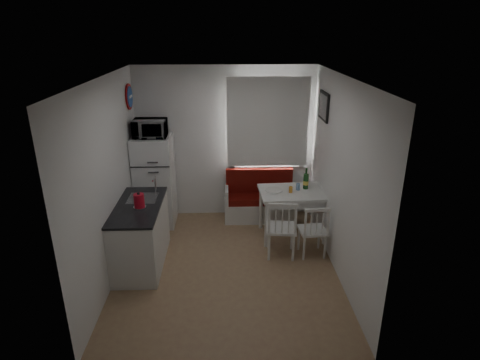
% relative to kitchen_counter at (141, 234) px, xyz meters
% --- Properties ---
extents(floor, '(3.00, 3.50, 0.02)m').
position_rel_kitchen_counter_xyz_m(floor, '(1.20, -0.16, -0.46)').
color(floor, '#936B4E').
rests_on(floor, ground).
extents(ceiling, '(3.00, 3.50, 0.02)m').
position_rel_kitchen_counter_xyz_m(ceiling, '(1.20, -0.16, 2.14)').
color(ceiling, white).
rests_on(ceiling, wall_back).
extents(wall_back, '(3.00, 0.02, 2.60)m').
position_rel_kitchen_counter_xyz_m(wall_back, '(1.20, 1.59, 0.84)').
color(wall_back, white).
rests_on(wall_back, floor).
extents(wall_front, '(3.00, 0.02, 2.60)m').
position_rel_kitchen_counter_xyz_m(wall_front, '(1.20, -1.91, 0.84)').
color(wall_front, white).
rests_on(wall_front, floor).
extents(wall_left, '(0.02, 3.50, 2.60)m').
position_rel_kitchen_counter_xyz_m(wall_left, '(-0.30, -0.16, 0.84)').
color(wall_left, white).
rests_on(wall_left, floor).
extents(wall_right, '(0.02, 3.50, 2.60)m').
position_rel_kitchen_counter_xyz_m(wall_right, '(2.70, -0.16, 0.84)').
color(wall_right, white).
rests_on(wall_right, floor).
extents(window, '(1.22, 0.06, 1.47)m').
position_rel_kitchen_counter_xyz_m(window, '(1.90, 1.56, 1.17)').
color(window, white).
rests_on(window, wall_back).
extents(curtain, '(1.35, 0.02, 1.50)m').
position_rel_kitchen_counter_xyz_m(curtain, '(1.90, 1.49, 1.22)').
color(curtain, white).
rests_on(curtain, wall_back).
extents(kitchen_counter, '(0.62, 1.32, 1.16)m').
position_rel_kitchen_counter_xyz_m(kitchen_counter, '(0.00, 0.00, 0.00)').
color(kitchen_counter, white).
rests_on(kitchen_counter, floor).
extents(wall_sign, '(0.03, 0.40, 0.40)m').
position_rel_kitchen_counter_xyz_m(wall_sign, '(-0.27, 1.29, 1.69)').
color(wall_sign, '#1C51AA').
rests_on(wall_sign, wall_left).
extents(picture_frame, '(0.04, 0.52, 0.42)m').
position_rel_kitchen_counter_xyz_m(picture_frame, '(2.67, 0.94, 1.59)').
color(picture_frame, black).
rests_on(picture_frame, wall_right).
extents(bench, '(1.21, 0.47, 0.87)m').
position_rel_kitchen_counter_xyz_m(bench, '(1.78, 1.35, -0.17)').
color(bench, white).
rests_on(bench, floor).
extents(dining_table, '(1.07, 0.78, 0.78)m').
position_rel_kitchen_counter_xyz_m(dining_table, '(2.24, 0.71, 0.23)').
color(dining_table, white).
rests_on(dining_table, floor).
extents(chair_left, '(0.46, 0.44, 0.49)m').
position_rel_kitchen_counter_xyz_m(chair_left, '(1.99, 0.05, 0.11)').
color(chair_left, white).
rests_on(chair_left, floor).
extents(chair_right, '(0.41, 0.40, 0.44)m').
position_rel_kitchen_counter_xyz_m(chair_right, '(2.45, 0.05, 0.05)').
color(chair_right, white).
rests_on(chair_right, floor).
extents(fridge, '(0.61, 0.61, 1.53)m').
position_rel_kitchen_counter_xyz_m(fridge, '(0.02, 1.24, 0.31)').
color(fridge, white).
rests_on(fridge, floor).
extents(microwave, '(0.51, 0.35, 0.29)m').
position_rel_kitchen_counter_xyz_m(microwave, '(0.02, 1.19, 1.22)').
color(microwave, white).
rests_on(microwave, fridge).
extents(kettle, '(0.17, 0.17, 0.22)m').
position_rel_kitchen_counter_xyz_m(kettle, '(0.05, -0.11, 0.56)').
color(kettle, red).
rests_on(kettle, kitchen_counter).
extents(wine_bottle, '(0.09, 0.09, 0.34)m').
position_rel_kitchen_counter_xyz_m(wine_bottle, '(2.45, 0.81, 0.49)').
color(wine_bottle, '#154219').
rests_on(wine_bottle, dining_table).
extents(drinking_glass_orange, '(0.06, 0.06, 0.10)m').
position_rel_kitchen_counter_xyz_m(drinking_glass_orange, '(2.19, 0.66, 0.37)').
color(drinking_glass_orange, orange).
rests_on(drinking_glass_orange, dining_table).
extents(drinking_glass_blue, '(0.06, 0.06, 0.11)m').
position_rel_kitchen_counter_xyz_m(drinking_glass_blue, '(2.32, 0.76, 0.37)').
color(drinking_glass_blue, '#7093BF').
rests_on(drinking_glass_blue, dining_table).
extents(plate, '(0.27, 0.27, 0.02)m').
position_rel_kitchen_counter_xyz_m(plate, '(1.94, 0.73, 0.33)').
color(plate, white).
rests_on(plate, dining_table).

